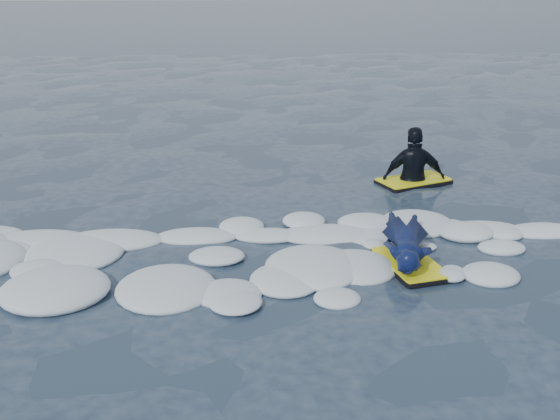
# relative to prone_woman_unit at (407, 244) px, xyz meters

# --- Properties ---
(ground) EXTENTS (120.00, 120.00, 0.00)m
(ground) POSITION_rel_prone_woman_unit_xyz_m (-2.78, -0.65, -0.23)
(ground) COLOR #162235
(ground) RESTS_ON ground
(foam_band) EXTENTS (12.00, 3.10, 0.30)m
(foam_band) POSITION_rel_prone_woman_unit_xyz_m (-2.78, 0.39, -0.23)
(foam_band) COLOR white
(foam_band) RESTS_ON ground
(prone_woman_unit) EXTENTS (0.91, 1.79, 0.45)m
(prone_woman_unit) POSITION_rel_prone_woman_unit_xyz_m (0.00, 0.00, 0.00)
(prone_woman_unit) COLOR black
(prone_woman_unit) RESTS_ON ground
(waiting_rider_unit) EXTENTS (1.40, 1.12, 1.85)m
(waiting_rider_unit) POSITION_rel_prone_woman_unit_xyz_m (0.83, 3.22, -0.16)
(waiting_rider_unit) COLOR black
(waiting_rider_unit) RESTS_ON ground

